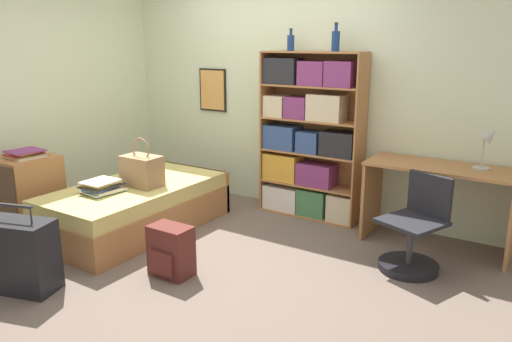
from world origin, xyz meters
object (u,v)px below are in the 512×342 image
Objects in this scene: magazine_pile_on_dresser at (26,154)px; bottle_green at (291,42)px; suitcase at (19,255)px; desk_lamp at (488,141)px; book_stack_on_bed at (102,187)px; handbag at (142,170)px; desk at (439,190)px; dresser at (28,193)px; backpack at (171,251)px; bookcase at (308,140)px; desk_chair at (414,241)px; bed at (137,207)px; bottle_brown at (336,40)px.

bottle_green is (1.86, 1.88, 1.04)m from magazine_pile_on_dresser.
suitcase is 3.88m from desk_lamp.
book_stack_on_bed is 0.55× the size of suitcase.
handbag is 0.41m from book_stack_on_bed.
desk_lamp is at bearing 10.02° from desk.
desk_lamp reaches higher than dresser.
bookcase is at bearing 82.55° from backpack.
book_stack_on_bed is 0.51× the size of dresser.
backpack is (1.88, 0.01, -0.17)m from dresser.
book_stack_on_bed is 2.82m from desk_chair.
desk_lamp is at bearing 23.07° from handbag.
suitcase is (0.11, -1.40, -0.34)m from handbag.
handbag is at bearing -125.50° from bottle_green.
magazine_pile_on_dresser is at bearing -134.69° from bottle_green.
backpack is (-0.25, -1.88, -0.62)m from bookcase.
dresser is 2.88m from bookcase.
bottle_green is (1.00, 1.29, 1.59)m from bed.
desk_lamp is at bearing 25.49° from magazine_pile_on_dresser.
magazine_pile_on_dresser is 3.68m from desk_chair.
desk is (3.48, 1.76, -0.24)m from magazine_pile_on_dresser.
desk_lamp is (1.74, -0.05, 0.19)m from bookcase.
book_stack_on_bed is 1.09m from suitcase.
bed is 4.71× the size of desk_lamp.
dresser is 2.73× the size of bottle_brown.
bookcase reaches higher than bed.
desk_chair is at bearing -27.41° from bookcase.
suitcase is at bearing -81.88° from bed.
desk_lamp reaches higher than suitcase.
magazine_pile_on_dresser is at bearing -179.97° from backpack.
suitcase is at bearing -133.38° from desk.
bottle_green is at bearing 54.50° from handbag.
bottle_green is (1.90, 1.89, 1.45)m from dresser.
desk_lamp is at bearing -1.65° from bottle_brown.
dresser is at bearing -142.09° from bottle_brown.
desk_chair is (-0.04, -0.59, -0.29)m from desk.
bottle_brown reaches higher than bookcase.
bottle_green is (0.80, 2.68, 1.54)m from suitcase.
magazine_pile_on_dresser reaches higher than suitcase.
desk is (1.62, -0.12, -1.28)m from bottle_green.
bookcase is 1.75m from desk_lamp.
desk_chair reaches higher than suitcase.
handbag reaches higher than dresser.
dresser is at bearing -169.98° from magazine_pile_on_dresser.
bottle_brown is at bearing 178.35° from desk_lamp.
desk is (2.42, 2.56, 0.26)m from suitcase.
desk_chair is (2.50, 0.58, -0.37)m from handbag.
bookcase reaches higher than desk.
desk is (2.62, 1.17, 0.31)m from bed.
bookcase reaches higher than handbag.
bottle_brown is (2.40, 1.87, 1.47)m from dresser.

